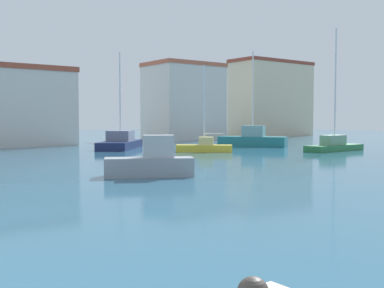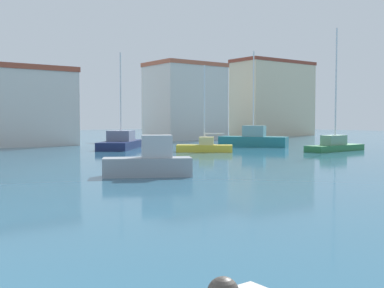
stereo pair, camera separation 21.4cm
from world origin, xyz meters
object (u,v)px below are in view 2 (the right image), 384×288
Objects in this scene: sailboat_teal_center_channel at (253,139)px; sailboat_yellow_near_pier at (205,146)px; sailboat_green_far_left at (335,145)px; sailboat_navy_behind_lamppost at (121,142)px; motorboat_grey_outer_mooring at (149,162)px.

sailboat_teal_center_channel is 8.69m from sailboat_yellow_near_pier.
sailboat_green_far_left is 1.18× the size of sailboat_navy_behind_lamppost.
sailboat_navy_behind_lamppost is at bearing 156.97° from sailboat_teal_center_channel.
sailboat_navy_behind_lamppost is at bearing 132.91° from sailboat_green_far_left.
sailboat_teal_center_channel is (11.42, -4.86, 0.11)m from sailboat_navy_behind_lamppost.
sailboat_yellow_near_pier is (-8.17, -2.96, -0.22)m from sailboat_teal_center_channel.
motorboat_grey_outer_mooring is at bearing -165.19° from sailboat_green_far_left.
motorboat_grey_outer_mooring is 0.49× the size of sailboat_navy_behind_lamppost.
sailboat_yellow_near_pier is at bearing -67.37° from sailboat_navy_behind_lamppost.
sailboat_navy_behind_lamppost is 12.41m from sailboat_teal_center_channel.
motorboat_grey_outer_mooring is (-21.10, -5.58, 0.12)m from sailboat_green_far_left.
sailboat_teal_center_channel reaches higher than motorboat_grey_outer_mooring.
motorboat_grey_outer_mooring is at bearing -114.76° from sailboat_navy_behind_lamppost.
sailboat_green_far_left reaches higher than motorboat_grey_outer_mooring.
sailboat_green_far_left reaches higher than sailboat_teal_center_channel.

